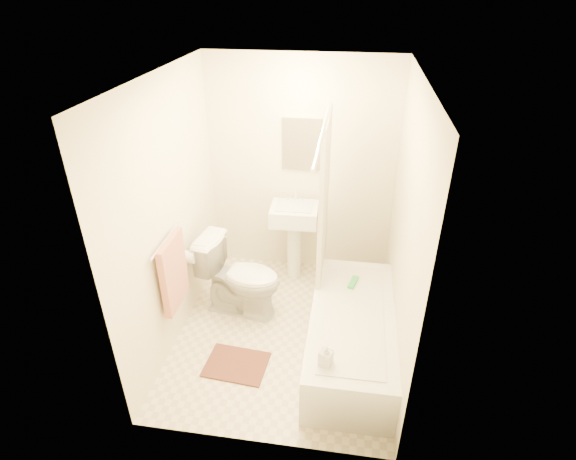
# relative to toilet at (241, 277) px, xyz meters

# --- Properties ---
(floor) EXTENTS (2.40, 2.40, 0.00)m
(floor) POSITION_rel_toilet_xyz_m (0.48, -0.27, -0.40)
(floor) COLOR beige
(floor) RESTS_ON ground
(ceiling) EXTENTS (2.40, 2.40, 0.00)m
(ceiling) POSITION_rel_toilet_xyz_m (0.48, -0.27, 2.00)
(ceiling) COLOR white
(ceiling) RESTS_ON ground
(wall_back) EXTENTS (2.00, 0.02, 2.40)m
(wall_back) POSITION_rel_toilet_xyz_m (0.48, 0.93, 0.80)
(wall_back) COLOR beige
(wall_back) RESTS_ON ground
(wall_left) EXTENTS (0.02, 2.40, 2.40)m
(wall_left) POSITION_rel_toilet_xyz_m (-0.52, -0.27, 0.80)
(wall_left) COLOR beige
(wall_left) RESTS_ON ground
(wall_right) EXTENTS (0.02, 2.40, 2.40)m
(wall_right) POSITION_rel_toilet_xyz_m (1.48, -0.27, 0.80)
(wall_right) COLOR beige
(wall_right) RESTS_ON ground
(mirror) EXTENTS (0.40, 0.03, 0.55)m
(mirror) POSITION_rel_toilet_xyz_m (0.48, 0.91, 1.10)
(mirror) COLOR white
(mirror) RESTS_ON wall_back
(curtain_rod) EXTENTS (0.03, 1.70, 0.03)m
(curtain_rod) POSITION_rel_toilet_xyz_m (0.78, -0.17, 1.60)
(curtain_rod) COLOR silver
(curtain_rod) RESTS_ON wall_back
(shower_curtain) EXTENTS (0.04, 0.80, 1.55)m
(shower_curtain) POSITION_rel_toilet_xyz_m (0.78, 0.23, 0.82)
(shower_curtain) COLOR silver
(shower_curtain) RESTS_ON curtain_rod
(towel_bar) EXTENTS (0.02, 0.60, 0.02)m
(towel_bar) POSITION_rel_toilet_xyz_m (-0.48, -0.52, 0.70)
(towel_bar) COLOR silver
(towel_bar) RESTS_ON wall_left
(towel) EXTENTS (0.06, 0.45, 0.66)m
(towel) POSITION_rel_toilet_xyz_m (-0.45, -0.52, 0.38)
(towel) COLOR #CC7266
(towel) RESTS_ON towel_bar
(toilet_paper) EXTENTS (0.11, 0.12, 0.12)m
(toilet_paper) POSITION_rel_toilet_xyz_m (-0.45, -0.15, 0.30)
(toilet_paper) COLOR white
(toilet_paper) RESTS_ON wall_left
(toilet) EXTENTS (0.89, 0.59, 0.81)m
(toilet) POSITION_rel_toilet_xyz_m (0.00, 0.00, 0.00)
(toilet) COLOR white
(toilet) RESTS_ON floor
(sink) EXTENTS (0.51, 0.41, 0.97)m
(sink) POSITION_rel_toilet_xyz_m (0.45, 0.68, 0.08)
(sink) COLOR white
(sink) RESTS_ON floor
(bathtub) EXTENTS (0.72, 1.66, 0.47)m
(bathtub) POSITION_rel_toilet_xyz_m (1.12, -0.47, -0.17)
(bathtub) COLOR silver
(bathtub) RESTS_ON floor
(bath_mat) EXTENTS (0.57, 0.45, 0.02)m
(bath_mat) POSITION_rel_toilet_xyz_m (0.13, -0.76, -0.40)
(bath_mat) COLOR #51261F
(bath_mat) RESTS_ON floor
(soap_bottle) EXTENTS (0.12, 0.12, 0.20)m
(soap_bottle) POSITION_rel_toilet_xyz_m (0.93, -1.09, 0.16)
(soap_bottle) COLOR white
(soap_bottle) RESTS_ON bathtub
(scrub_brush) EXTENTS (0.10, 0.20, 0.04)m
(scrub_brush) POSITION_rel_toilet_xyz_m (1.11, -0.04, 0.08)
(scrub_brush) COLOR green
(scrub_brush) RESTS_ON bathtub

